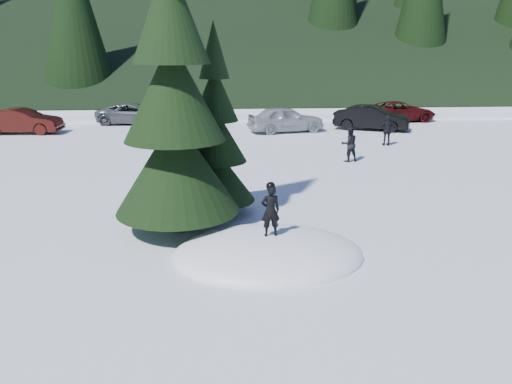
{
  "coord_description": "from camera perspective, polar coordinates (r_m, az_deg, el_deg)",
  "views": [
    {
      "loc": [
        -1.05,
        -10.72,
        4.66
      ],
      "look_at": [
        -0.18,
        1.52,
        1.1
      ],
      "focal_mm": 35.0,
      "sensor_mm": 36.0,
      "label": 1
    }
  ],
  "objects": [
    {
      "name": "car_5",
      "position": [
        30.25,
        13.05,
        8.27
      ],
      "size": [
        4.55,
        3.1,
        1.42
      ],
      "primitive_type": "imported",
      "rotation": [
        0.0,
        0.0,
        1.16
      ],
      "color": "black",
      "rests_on": "ground"
    },
    {
      "name": "car_2",
      "position": [
        32.79,
        -13.74,
        8.69
      ],
      "size": [
        4.78,
        2.47,
        1.29
      ],
      "primitive_type": "imported",
      "rotation": [
        0.0,
        0.0,
        1.5
      ],
      "color": "#54585D",
      "rests_on": "ground"
    },
    {
      "name": "car_1",
      "position": [
        31.07,
        -25.13,
        7.35
      ],
      "size": [
        4.32,
        1.69,
        1.4
      ],
      "primitive_type": "imported",
      "rotation": [
        0.0,
        0.0,
        1.52
      ],
      "color": "black",
      "rests_on": "ground"
    },
    {
      "name": "child_skier",
      "position": [
        11.38,
        1.66,
        -2.15
      ],
      "size": [
        0.47,
        0.34,
        1.21
      ],
      "primitive_type": "imported",
      "rotation": [
        0.0,
        0.0,
        3.26
      ],
      "color": "black",
      "rests_on": "snow_mound"
    },
    {
      "name": "car_3",
      "position": [
        32.96,
        -7.08,
        9.13
      ],
      "size": [
        4.98,
        2.83,
        1.36
      ],
      "primitive_type": "imported",
      "rotation": [
        0.0,
        0.0,
        1.36
      ],
      "color": "black",
      "rests_on": "ground"
    },
    {
      "name": "ground",
      "position": [
        11.74,
        1.42,
        -7.23
      ],
      "size": [
        200.0,
        200.0,
        0.0
      ],
      "primitive_type": "plane",
      "color": "white",
      "rests_on": "ground"
    },
    {
      "name": "spruce_short",
      "position": [
        14.16,
        -4.62,
        5.71
      ],
      "size": [
        2.2,
        2.2,
        5.37
      ],
      "color": "#301D10",
      "rests_on": "ground"
    },
    {
      "name": "adult_1",
      "position": [
        25.48,
        14.79,
        6.82
      ],
      "size": [
        0.89,
        0.4,
        1.49
      ],
      "primitive_type": "imported",
      "rotation": [
        0.0,
        0.0,
        3.11
      ],
      "color": "black",
      "rests_on": "ground"
    },
    {
      "name": "car_4",
      "position": [
        28.77,
        3.44,
        8.31
      ],
      "size": [
        4.6,
        2.65,
        1.47
      ],
      "primitive_type": "imported",
      "rotation": [
        0.0,
        0.0,
        1.79
      ],
      "color": "#9B9FA3",
      "rests_on": "ground"
    },
    {
      "name": "car_6",
      "position": [
        34.35,
        16.08,
        8.85
      ],
      "size": [
        4.86,
        2.7,
        1.29
      ],
      "primitive_type": "imported",
      "rotation": [
        0.0,
        0.0,
        1.7
      ],
      "color": "#3E0B0B",
      "rests_on": "ground"
    },
    {
      "name": "spruce_tall",
      "position": [
        12.65,
        -9.39,
        9.87
      ],
      "size": [
        3.2,
        3.2,
        8.6
      ],
      "color": "#301D10",
      "rests_on": "ground"
    },
    {
      "name": "snow_mound",
      "position": [
        11.74,
        1.42,
        -7.23
      ],
      "size": [
        4.48,
        3.52,
        0.96
      ],
      "primitive_type": "ellipsoid",
      "color": "white",
      "rests_on": "ground"
    },
    {
      "name": "adult_0",
      "position": [
        21.45,
        10.61,
        5.41
      ],
      "size": [
        0.82,
        0.69,
        1.5
      ],
      "primitive_type": "imported",
      "rotation": [
        0.0,
        0.0,
        3.32
      ],
      "color": "black",
      "rests_on": "ground"
    }
  ]
}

